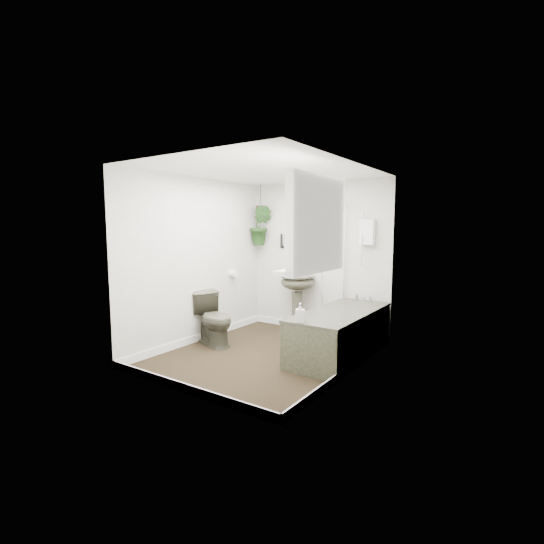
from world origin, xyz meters
The scene contains 22 objects.
floor centered at (0.00, 0.00, -0.01)m, with size 2.30×2.80×0.02m, color black.
ceiling centered at (0.00, 0.00, 2.31)m, with size 2.30×2.80×0.02m, color white.
wall_back centered at (0.00, 1.41, 1.15)m, with size 2.30×0.02×2.30m, color silver.
wall_front centered at (0.00, -1.41, 1.15)m, with size 2.30×0.02×2.30m, color silver.
wall_left centered at (-1.16, 0.00, 1.15)m, with size 0.02×2.80×2.30m, color silver.
wall_right centered at (1.16, 0.00, 1.15)m, with size 0.02×2.80×2.30m, color silver.
skirting centered at (0.00, 0.00, 0.05)m, with size 2.30×2.80×0.10m, color white.
bathtub centered at (0.80, 0.50, 0.29)m, with size 0.72×1.72×0.58m, color #3D3D2F, non-canonical shape.
bath_screen centered at (0.47, 0.99, 1.28)m, with size 0.04×0.72×1.40m, color silver, non-canonical shape.
shower_box centered at (0.80, 1.34, 1.55)m, with size 0.20×0.10×0.35m, color white.
oval_mirror centered at (-0.24, 1.37, 1.50)m, with size 0.46×0.03×0.62m, color beige.
wall_sconce centered at (-0.64, 1.36, 1.40)m, with size 0.04×0.04×0.22m, color black.
toilet_roll_holder centered at (-1.10, 0.70, 0.90)m, with size 0.11×0.11×0.11m, color white.
window_recess centered at (1.09, -0.70, 1.65)m, with size 0.08×1.00×0.90m, color white.
window_sill centered at (1.02, -0.70, 1.23)m, with size 0.18×1.00×0.04m, color white.
window_blinds centered at (1.04, -0.70, 1.65)m, with size 0.01×0.86×0.76m, color white.
toilet centered at (-0.85, -0.03, 0.36)m, with size 0.41×0.71×0.73m, color #3D3D2F.
pedestal_sink centered at (-0.24, 1.19, 0.44)m, with size 0.52×0.44×0.89m, color #3D3D2F, non-canonical shape.
sill_plant centered at (1.00, -0.60, 1.37)m, with size 0.22×0.19×0.24m, color black.
hanging_plant centered at (-0.97, 1.25, 1.64)m, with size 0.35×0.28×0.64m, color black.
soap_bottle centered at (0.67, -0.29, 0.69)m, with size 0.10×0.10×0.21m, color #352926.
hanging_pot centered at (-0.97, 1.25, 1.90)m, with size 0.16×0.16×0.12m, color #2F281E.
Camera 1 is at (2.81, -3.97, 1.63)m, focal length 26.00 mm.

